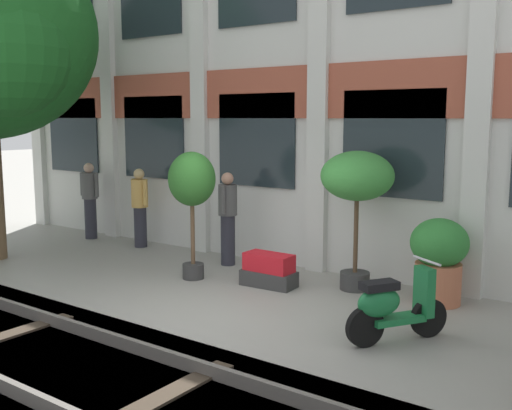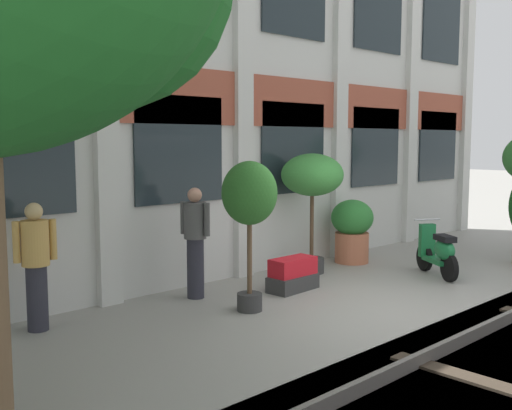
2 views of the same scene
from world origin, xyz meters
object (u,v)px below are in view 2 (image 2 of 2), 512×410
Objects in this scene: potted_plant_low_pan at (249,200)px; scooter_near_curb at (439,252)px; resident_near_plants at (195,239)px; resident_watching_tracks at (36,263)px; potted_plant_square_trough at (293,275)px; potted_plant_tall_urn at (312,180)px; potted_plant_stone_basin at (352,228)px.

potted_plant_low_pan is 1.74× the size of scooter_near_curb.
resident_watching_tracks is at bearing -18.91° from resident_near_plants.
potted_plant_square_trough is 0.53× the size of resident_near_plants.
potted_plant_tall_urn is at bearing 70.54° from scooter_near_curb.
resident_watching_tracks is (-5.01, 0.21, -0.81)m from potted_plant_tall_urn.
potted_plant_tall_urn reaches higher than potted_plant_square_trough.
potted_plant_low_pan is 2.67m from potted_plant_tall_urn.
potted_plant_low_pan is 1.28m from resident_near_plants.
potted_plant_tall_urn reaches higher than scooter_near_curb.
potted_plant_square_trough is 0.74× the size of scooter_near_curb.
potted_plant_low_pan is at bearing 76.95° from resident_watching_tracks.
potted_plant_tall_urn is 1.74× the size of potted_plant_stone_basin.
potted_plant_stone_basin is 0.76× the size of resident_watching_tracks.
potted_plant_low_pan is at bearing 80.46° from resident_near_plants.
resident_near_plants is (2.42, -0.13, 0.04)m from resident_watching_tracks.
potted_plant_stone_basin is 3.88m from resident_near_plants.
potted_plant_square_trough is 2.61m from potted_plant_stone_basin.
resident_watching_tracks is 2.42m from resident_near_plants.
resident_watching_tracks reaches higher than potted_plant_stone_basin.
resident_near_plants is at bearing 152.83° from potted_plant_square_trough.
potted_plant_stone_basin is at bearing 164.07° from resident_near_plants.
potted_plant_tall_urn is at bearing 22.06° from potted_plant_low_pan.
potted_plant_square_trough is 2.80m from scooter_near_curb.
potted_plant_tall_urn is at bearing 100.07° from resident_watching_tracks.
resident_near_plants is (-2.59, 0.08, -0.78)m from potted_plant_tall_urn.
potted_plant_tall_urn is at bearing 28.40° from potted_plant_square_trough.
potted_plant_square_trough is (-1.19, -0.64, -1.43)m from potted_plant_tall_urn.
potted_plant_tall_urn is at bearing 162.47° from resident_near_plants.
potted_plant_stone_basin is at bearing 16.08° from potted_plant_square_trough.
potted_plant_stone_basin is (2.47, 0.71, 0.43)m from potted_plant_square_trough.
scooter_near_curb is (2.57, -1.11, 0.19)m from potted_plant_square_trough.
potted_plant_low_pan reaches higher than resident_watching_tracks.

